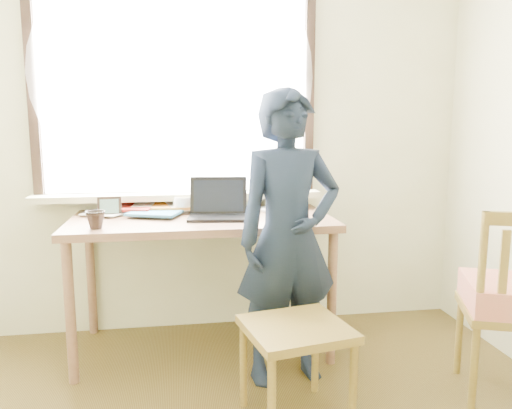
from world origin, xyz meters
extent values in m
cube|color=#EFEEC0|center=(0.00, 2.00, 1.30)|extent=(3.50, 0.02, 2.60)
cube|color=white|center=(-0.20, 1.99, 1.60)|extent=(1.70, 0.01, 1.30)
cube|color=black|center=(-0.20, 1.97, 0.92)|extent=(1.82, 0.06, 0.06)
cube|color=black|center=(-1.08, 1.97, 1.60)|extent=(0.06, 0.06, 1.30)
cube|color=black|center=(0.68, 1.97, 1.60)|extent=(0.06, 0.06, 1.30)
cube|color=#EFEEC0|center=(-0.20, 1.90, 0.93)|extent=(1.85, 0.20, 0.04)
cube|color=white|center=(-0.20, 1.91, 1.70)|extent=(1.95, 0.02, 1.65)
cube|color=#865E43|center=(-0.07, 1.63, 0.81)|extent=(1.56, 0.78, 0.04)
cylinder|color=#865E43|center=(-0.79, 1.30, 0.40)|extent=(0.06, 0.06, 0.79)
cylinder|color=#865E43|center=(-0.79, 1.96, 0.40)|extent=(0.06, 0.06, 0.79)
cylinder|color=#865E43|center=(0.66, 1.30, 0.40)|extent=(0.06, 0.06, 0.79)
cylinder|color=#865E43|center=(0.66, 1.96, 0.40)|extent=(0.06, 0.06, 0.79)
cube|color=black|center=(0.02, 1.55, 0.85)|extent=(0.37, 0.29, 0.02)
cube|color=black|center=(0.04, 1.67, 0.96)|extent=(0.35, 0.12, 0.23)
cube|color=black|center=(0.04, 1.67, 0.96)|extent=(0.31, 0.09, 0.19)
cube|color=black|center=(0.02, 1.54, 0.85)|extent=(0.32, 0.18, 0.00)
imported|color=white|center=(-0.17, 1.78, 0.89)|extent=(0.19, 0.19, 0.11)
imported|color=black|center=(-0.65, 1.37, 0.88)|extent=(0.12, 0.12, 0.10)
ellipsoid|color=black|center=(0.41, 1.53, 0.85)|extent=(0.09, 0.06, 0.03)
cube|color=white|center=(-0.59, 1.88, 0.84)|extent=(0.29, 0.32, 0.01)
cube|color=#A8241F|center=(-0.69, 1.86, 0.85)|extent=(0.33, 0.32, 0.01)
cube|color=white|center=(-0.50, 1.91, 0.85)|extent=(0.36, 0.34, 0.02)
cube|color=white|center=(-0.23, 1.89, 0.85)|extent=(0.35, 0.36, 0.01)
cube|color=white|center=(-0.61, 1.69, 0.86)|extent=(0.37, 0.34, 0.02)
cube|color=white|center=(-0.08, 1.80, 0.86)|extent=(0.27, 0.31, 0.02)
cube|color=white|center=(-0.68, 1.88, 0.87)|extent=(0.35, 0.35, 0.02)
cube|color=white|center=(-0.53, 1.82, 0.87)|extent=(0.38, 0.38, 0.01)
cube|color=#BE772C|center=(-0.62, 1.84, 0.87)|extent=(0.32, 0.32, 0.00)
imported|color=white|center=(-0.53, 1.81, 0.85)|extent=(0.31, 0.33, 0.02)
imported|color=white|center=(0.34, 1.86, 0.84)|extent=(0.27, 0.26, 0.02)
cube|color=black|center=(-0.62, 1.73, 0.89)|extent=(0.14, 0.02, 0.11)
cube|color=#3B7031|center=(-0.62, 1.73, 0.89)|extent=(0.11, 0.01, 0.08)
cube|color=olive|center=(0.32, 0.78, 0.45)|extent=(0.53, 0.52, 0.04)
cylinder|color=olive|center=(0.16, 0.56, 0.21)|extent=(0.04, 0.04, 0.43)
cylinder|color=olive|center=(0.09, 0.93, 0.21)|extent=(0.04, 0.04, 0.43)
cylinder|color=olive|center=(0.55, 0.64, 0.21)|extent=(0.04, 0.04, 0.43)
cylinder|color=olive|center=(0.48, 1.01, 0.21)|extent=(0.04, 0.04, 0.43)
cube|color=olive|center=(1.45, 0.82, 0.45)|extent=(0.59, 0.58, 0.04)
cylinder|color=olive|center=(1.33, 1.07, 0.22)|extent=(0.04, 0.04, 0.43)
cylinder|color=olive|center=(1.20, 0.71, 0.22)|extent=(0.04, 0.04, 0.43)
cylinder|color=olive|center=(1.19, 0.70, 0.73)|extent=(0.04, 0.04, 0.52)
cube|color=olive|center=(1.28, 0.67, 0.70)|extent=(0.04, 0.03, 0.42)
cube|color=#B42112|center=(1.45, 0.82, 0.54)|extent=(0.57, 0.57, 0.14)
imported|color=black|center=(0.37, 1.18, 0.79)|extent=(0.63, 0.46, 1.58)
camera|label=1|loc=(-0.21, -1.36, 1.40)|focal=35.00mm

